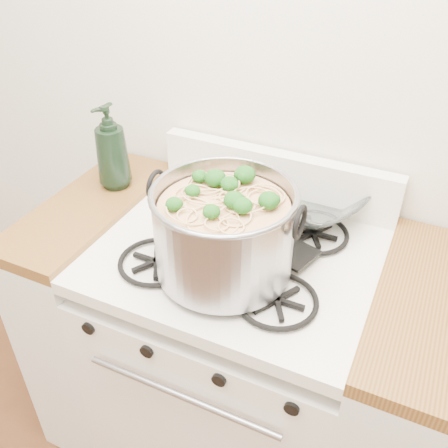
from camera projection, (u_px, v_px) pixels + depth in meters
gas_range at (235, 360)px, 1.65m from camera, size 0.76×0.66×0.92m
counter_left at (109, 308)px, 1.81m from camera, size 0.25×0.65×0.92m
stock_pot at (224, 232)px, 1.22m from camera, size 0.38×0.35×0.24m
spatula at (296, 253)px, 1.32m from camera, size 0.37×0.38×0.02m
glass_bowl at (311, 207)px, 1.49m from camera, size 0.16×0.16×0.03m
bottle at (111, 147)px, 1.55m from camera, size 0.13×0.13×0.28m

